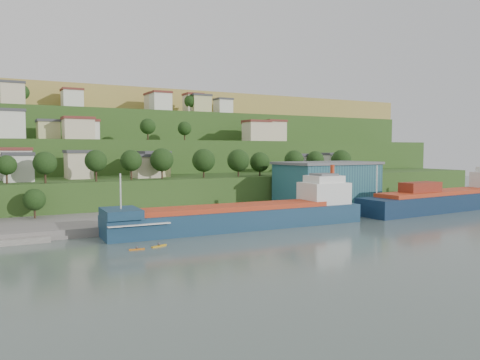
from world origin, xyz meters
TOP-DOWN VIEW (x-y plane):
  - ground at (0.00, 0.00)m, footprint 500.00×500.00m
  - quay at (20.00, 28.00)m, footprint 220.00×26.00m
  - hillside at (0.01, 168.67)m, footprint 360.00×210.62m
  - cargo_ship_near at (8.85, 9.82)m, footprint 64.43×12.07m
  - cargo_ship_far at (80.65, 9.30)m, footprint 66.28×14.44m
  - warehouse at (48.76, 29.95)m, footprint 31.69×20.15m
  - kayak_orange at (-21.72, -1.91)m, footprint 2.92×0.90m
  - kayak_yellow at (-17.16, -1.11)m, footprint 3.32×1.71m

SIDE VIEW (x-z plane):
  - ground at x=0.00m, z-range 0.00..0.00m
  - quay at x=20.00m, z-range -2.00..2.00m
  - hillside at x=0.01m, z-range -47.91..48.09m
  - kayak_orange at x=-21.72m, z-range -0.15..0.57m
  - kayak_yellow at x=-17.16m, z-range -0.17..0.66m
  - cargo_ship_near at x=8.85m, z-range -5.61..10.88m
  - cargo_ship_far at x=80.65m, z-range -6.11..11.76m
  - warehouse at x=48.76m, z-range 2.03..14.83m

